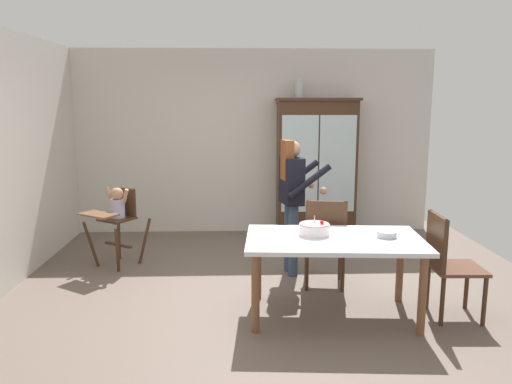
{
  "coord_description": "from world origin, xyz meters",
  "views": [
    {
      "loc": [
        -0.23,
        -4.73,
        1.94
      ],
      "look_at": [
        -0.02,
        0.7,
        0.95
      ],
      "focal_mm": 34.67,
      "sensor_mm": 36.0,
      "label": 1
    }
  ],
  "objects": [
    {
      "name": "ceramic_vase",
      "position": [
        0.65,
        2.37,
        2.12
      ],
      "size": [
        0.13,
        0.13,
        0.27
      ],
      "color": "#B2B7B2",
      "rests_on": "china_cabinet"
    },
    {
      "name": "china_cabinet",
      "position": [
        0.92,
        2.37,
        1.01
      ],
      "size": [
        1.19,
        0.48,
        2.0
      ],
      "color": "#422819",
      "rests_on": "ground_plane"
    },
    {
      "name": "high_chair_with_toddler",
      "position": [
        -1.66,
        1.05,
        0.65
      ],
      "size": [
        0.8,
        0.84,
        0.95
      ],
      "rotation": [
        0.0,
        0.0,
        -0.59
      ],
      "color": "#422819",
      "rests_on": "ground_plane"
    },
    {
      "name": "dining_table",
      "position": [
        0.64,
        -0.46,
        0.65
      ],
      "size": [
        1.64,
        1.02,
        0.74
      ],
      "color": "silver",
      "rests_on": "ground_plane"
    },
    {
      "name": "ground_plane",
      "position": [
        0.0,
        0.0,
        0.0
      ],
      "size": [
        6.24,
        6.24,
        0.0
      ],
      "primitive_type": "plane",
      "color": "#66564C"
    },
    {
      "name": "dining_chair_far_side",
      "position": [
        0.68,
        0.21,
        0.56
      ],
      "size": [
        0.49,
        0.49,
        0.96
      ],
      "rotation": [
        0.0,
        0.0,
        3.01
      ],
      "color": "#422819",
      "rests_on": "ground_plane"
    },
    {
      "name": "dining_chair_right_end",
      "position": [
        1.65,
        -0.54,
        0.56
      ],
      "size": [
        0.46,
        0.46,
        0.96
      ],
      "rotation": [
        0.0,
        0.0,
        1.54
      ],
      "color": "#422819",
      "rests_on": "ground_plane"
    },
    {
      "name": "serving_bowl",
      "position": [
        1.12,
        -0.46,
        0.77
      ],
      "size": [
        0.18,
        0.18,
        0.05
      ],
      "primitive_type": "cylinder",
      "color": "#B2BCC6",
      "rests_on": "dining_table"
    },
    {
      "name": "birthday_cake",
      "position": [
        0.47,
        -0.36,
        0.79
      ],
      "size": [
        0.28,
        0.28,
        0.19
      ],
      "color": "white",
      "rests_on": "dining_table"
    },
    {
      "name": "adult_person",
      "position": [
        0.38,
        0.68,
        0.97
      ],
      "size": [
        0.57,
        0.55,
        1.53
      ],
      "rotation": [
        0.0,
        0.0,
        1.75
      ],
      "color": "#33425B",
      "rests_on": "ground_plane"
    },
    {
      "name": "wall_back",
      "position": [
        0.0,
        2.63,
        1.35
      ],
      "size": [
        5.32,
        0.06,
        2.7
      ],
      "primitive_type": "cube",
      "color": "beige",
      "rests_on": "ground_plane"
    }
  ]
}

